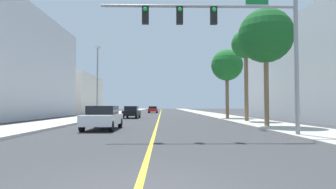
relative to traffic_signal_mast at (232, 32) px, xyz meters
The scene contains 14 objects.
ground 34.26m from the traffic_signal_mast, 96.34° to the left, with size 192.00×192.00×0.00m, color #38383A.
sidewalk_left 36.17m from the traffic_signal_mast, 109.91° to the left, with size 3.99×168.00×0.15m, color beige.
sidewalk_right 34.37m from the traffic_signal_mast, 82.04° to the left, with size 3.99×168.00×0.15m, color #B2ADA3.
lane_marking_center 34.26m from the traffic_signal_mast, 96.34° to the left, with size 0.16×144.00×0.01m, color yellow.
building_left_far 50.15m from the traffic_signal_mast, 120.36° to the left, with size 16.31×16.84×7.60m, color silver.
building_right_near 22.89m from the traffic_signal_mast, 49.79° to the left, with size 10.17×27.10×10.46m, color silver.
traffic_signal_mast is the anchor object (origin of this frame).
street_lamp 21.39m from the traffic_signal_mast, 120.03° to the left, with size 0.56×0.28×8.10m.
palm_near 6.84m from the traffic_signal_mast, 56.22° to the left, with size 3.70×3.70×8.00m.
palm_mid 12.72m from the traffic_signal_mast, 70.20° to the left, with size 2.59×2.59×8.26m.
palm_far 18.53m from the traffic_signal_mast, 77.59° to the left, with size 3.54×3.54×7.72m.
car_red 46.44m from the traffic_signal_mast, 96.62° to the left, with size 1.98×4.33×1.39m.
car_black 22.29m from the traffic_signal_mast, 108.80° to the left, with size 1.86×4.22×1.46m.
car_white 9.39m from the traffic_signal_mast, 147.51° to the left, with size 1.92×4.34×1.49m.
Camera 1 is at (0.44, -4.85, 1.50)m, focal length 29.86 mm.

